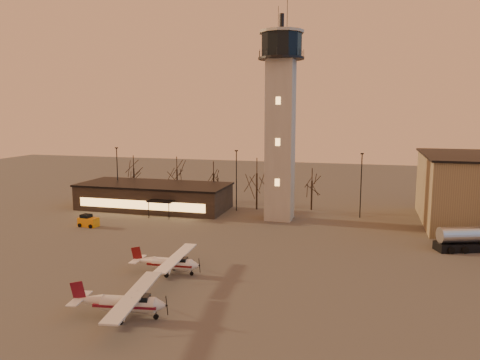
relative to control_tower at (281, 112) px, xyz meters
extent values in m
plane|color=#45423F|center=(0.00, -30.00, -16.33)|extent=(220.00, 220.00, 0.00)
cube|color=#A09E98|center=(0.00, 0.00, -4.33)|extent=(4.00, 4.00, 24.00)
cylinder|color=black|center=(0.00, 0.00, 7.82)|extent=(6.80, 6.80, 0.30)
cylinder|color=black|center=(0.00, 0.00, 9.67)|extent=(6.00, 6.00, 3.40)
cylinder|color=#A09E98|center=(0.00, 0.00, 11.57)|extent=(6.60, 6.60, 0.40)
cylinder|color=black|center=(0.00, 0.00, 12.97)|extent=(0.70, 0.70, 2.40)
cube|color=black|center=(-22.00, 2.00, -14.33)|extent=(25.00, 10.00, 4.00)
cube|color=black|center=(-22.00, 2.00, -12.18)|extent=(25.40, 10.40, 0.30)
cube|color=#E6A150|center=(-22.00, -3.02, -14.73)|extent=(22.00, 0.08, 1.40)
cube|color=black|center=(-18.00, -4.00, -13.73)|extent=(4.00, 2.00, 0.20)
cylinder|color=black|center=(-30.00, 4.00, -11.33)|extent=(0.16, 0.16, 10.00)
cube|color=black|center=(-30.00, 4.00, -6.28)|extent=(0.50, 0.25, 0.18)
cylinder|color=black|center=(-8.00, 4.00, -11.33)|extent=(0.16, 0.16, 10.00)
cube|color=black|center=(-8.00, 4.00, -6.28)|extent=(0.50, 0.25, 0.18)
cylinder|color=black|center=(12.00, 4.00, -11.33)|extent=(0.16, 0.16, 10.00)
cube|color=black|center=(12.00, 4.00, -6.28)|extent=(0.50, 0.25, 0.18)
cylinder|color=black|center=(-30.00, 10.00, -13.46)|extent=(0.28, 0.28, 5.74)
cylinder|color=black|center=(-14.00, 10.00, -13.70)|extent=(0.28, 0.28, 5.25)
cylinder|color=black|center=(-5.00, 6.00, -13.25)|extent=(0.28, 0.28, 6.16)
cylinder|color=black|center=(4.00, 8.00, -13.84)|extent=(0.28, 0.28, 4.97)
cylinder|color=black|center=(-22.00, 12.00, -13.53)|extent=(0.28, 0.28, 5.60)
cylinder|color=silver|center=(-5.27, -37.56, -15.12)|extent=(4.58, 1.91, 1.26)
cone|color=silver|center=(-2.69, -37.17, -15.12)|extent=(1.04, 1.31, 1.20)
cone|color=silver|center=(-8.52, -38.05, -14.97)|extent=(2.45, 1.40, 1.06)
cube|color=black|center=(-4.31, -37.42, -14.68)|extent=(1.59, 1.22, 0.68)
cube|color=#5D0D1C|center=(-5.46, -37.59, -15.17)|extent=(5.35, 2.06, 0.21)
cube|color=silver|center=(-4.79, -37.49, -14.36)|extent=(3.03, 10.73, 0.14)
cube|color=silver|center=(-9.38, -38.18, -14.88)|extent=(1.34, 3.28, 0.08)
cube|color=#5D0D1C|center=(-9.47, -38.20, -14.20)|extent=(1.34, 0.28, 1.64)
cylinder|color=white|center=(-6.00, -27.15, -15.22)|extent=(4.13, 1.40, 1.15)
cone|color=white|center=(-3.62, -27.00, -15.22)|extent=(0.86, 1.14, 1.10)
cone|color=white|center=(-9.00, -27.34, -15.09)|extent=(2.18, 1.10, 0.97)
cube|color=black|center=(-5.12, -27.10, -14.82)|extent=(1.38, 1.01, 0.62)
cube|color=#610D10|center=(-6.18, -27.16, -15.26)|extent=(4.84, 1.48, 0.19)
cube|color=white|center=(-5.56, -27.12, -14.53)|extent=(1.94, 9.79, 0.12)
cube|color=white|center=(-9.79, -27.39, -15.00)|extent=(0.98, 2.96, 0.07)
cube|color=#610D10|center=(-9.88, -27.40, -14.38)|extent=(1.23, 0.15, 1.50)
cube|color=black|center=(24.91, -10.23, -15.81)|extent=(8.19, 4.76, 1.02)
cylinder|color=silver|center=(23.86, -10.60, -14.37)|extent=(5.56, 3.59, 1.95)
cube|color=orange|center=(-25.67, -12.00, -15.67)|extent=(2.91, 1.73, 1.30)
cube|color=black|center=(-26.04, -11.97, -14.93)|extent=(1.41, 1.41, 0.74)
camera|label=1|loc=(12.80, -69.61, 0.27)|focal=35.00mm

